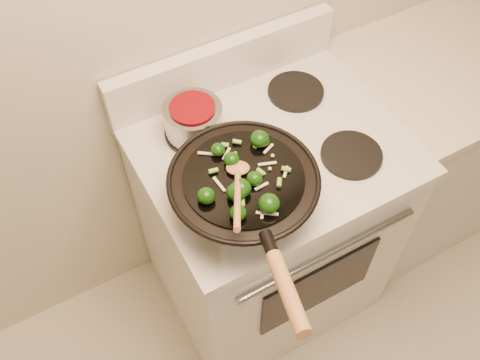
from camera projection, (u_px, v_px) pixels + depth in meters
stove at (265, 224)px, 1.94m from camera, size 0.78×0.67×1.08m
counter_unit at (429, 141)px, 2.20m from camera, size 0.87×0.62×0.91m
wok at (244, 191)px, 1.39m from camera, size 0.39×0.64×0.22m
stirfry at (244, 178)px, 1.32m from camera, size 0.26×0.27×0.05m
wooden_spoon at (238, 184)px, 1.28m from camera, size 0.17×0.26×0.12m
saucepan at (194, 120)px, 1.56m from camera, size 0.17×0.28×0.10m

